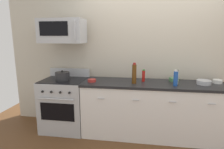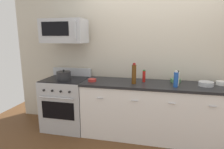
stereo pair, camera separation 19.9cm
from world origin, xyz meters
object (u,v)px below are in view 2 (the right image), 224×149
Objects in this scene: microwave at (64,31)px; bottle_soda_blue at (176,79)px; bottle_hot_sauce_red at (144,76)px; stockpot at (64,75)px; range_oven at (67,103)px; bowl_steel_prep at (206,84)px; bowl_green_glaze at (176,80)px; bowl_white_ceramic at (221,83)px; bottle_wine_amber at (134,74)px; bottle_vinegar_white at (177,79)px; bowl_red_small at (92,80)px.

microwave is 3.03× the size of bottle_soda_blue.
bottle_hot_sauce_red reaches higher than stockpot.
bottle_soda_blue is 1.21× the size of bottle_hot_sauce_red.
stockpot is (-1.86, 0.09, -0.04)m from bottle_soda_blue.
bowl_steel_prep is (2.31, 0.02, 0.49)m from range_oven.
bottle_hot_sauce_red is at bearing 5.16° from stockpot.
bottle_soda_blue reaches higher than bowl_green_glaze.
bowl_white_ceramic is (0.70, 0.27, -0.09)m from bottle_soda_blue.
bottle_soda_blue is (1.86, -0.14, 0.57)m from range_oven.
bowl_steel_prep is (0.46, 0.16, -0.08)m from bottle_soda_blue.
bowl_white_ceramic is at bearing 1.97° from microwave.
bottle_hot_sauce_red reaches higher than bowl_steel_prep.
range_oven is 1.44× the size of microwave.
bowl_steel_prep is at bearing 19.52° from bottle_soda_blue.
bottle_wine_amber reaches higher than range_oven.
stockpot is (-2.31, -0.07, 0.04)m from bowl_steel_prep.
bottle_hot_sauce_red is (1.38, 0.03, -0.73)m from microwave.
bottle_wine_amber is 0.22m from bottle_hot_sauce_red.
microwave is 2.23× the size of bottle_wine_amber.
bottle_vinegar_white is 0.71m from bowl_white_ceramic.
bottle_vinegar_white is 1.36m from bowl_red_small.
bowl_white_ceramic is (1.18, 0.06, -0.06)m from bottle_hot_sauce_red.
microwave reaches higher than bowl_steel_prep.
bowl_red_small is (-0.85, -0.15, -0.07)m from bottle_hot_sauce_red.
microwave reaches higher than bowl_green_glaze.
bottle_soda_blue is at bearing -5.31° from bottle_wine_amber.
range_oven is 4.35× the size of bottle_soda_blue.
bowl_green_glaze is (0.66, 0.27, -0.13)m from bottle_wine_amber.
microwave is 5.15× the size of bowl_white_ceramic.
bowl_white_ceramic is (0.68, 0.20, -0.08)m from bottle_vinegar_white.
bottle_wine_amber is 1.23m from stockpot.
bottle_vinegar_white is at bearing 0.75° from bowl_red_small.
bowl_white_ceramic is (2.56, 0.09, -0.80)m from microwave.
bowl_steel_prep is at bearing 11.11° from bottle_vinegar_white.
range_oven is 1.95m from bottle_soda_blue.
bottle_soda_blue is 0.34m from bowl_green_glaze.
bottle_wine_amber is 2.00× the size of bowl_green_glaze.
bowl_green_glaze is (1.36, 0.26, 0.01)m from bowl_red_small.
bottle_wine_amber is 0.71m from bowl_red_small.
bottle_vinegar_white is 1.73× the size of bowl_red_small.
bottle_vinegar_white is 0.97× the size of stockpot.
bottle_hot_sauce_red is at bearing 1.09° from microwave.
microwave is at bearing 174.27° from bottle_soda_blue.
microwave reaches higher than bowl_red_small.
bottle_hot_sauce_red is 1.38m from stockpot.
bottle_vinegar_white reaches higher than bowl_white_ceramic.
bottle_soda_blue is at bearing -2.58° from bowl_red_small.
range_oven is 5.28× the size of bottle_hot_sauce_red.
bowl_red_small is at bearing -169.02° from bowl_green_glaze.
bowl_white_ceramic is at bearing -4.26° from bowl_green_glaze.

